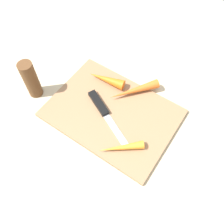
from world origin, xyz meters
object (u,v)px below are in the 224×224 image
carrot_medium (121,148)px  pepper_grinder (31,80)px  carrot_longest (134,90)px  cutting_board (112,113)px  carrot_shortest (106,79)px  knife (101,106)px

carrot_medium → pepper_grinder: bearing=-45.1°
carrot_longest → pepper_grinder: pepper_grinder is taller
cutting_board → carrot_shortest: 0.11m
cutting_board → pepper_grinder: pepper_grinder is taller
knife → carrot_shortest: bearing=140.5°
knife → carrot_shortest: carrot_shortest is taller
cutting_board → carrot_medium: 0.12m
cutting_board → carrot_shortest: size_ratio=3.15×
carrot_shortest → pepper_grinder: (-0.16, -0.15, 0.04)m
carrot_longest → carrot_medium: 0.19m
knife → carrot_shortest: 0.09m
carrot_medium → pepper_grinder: pepper_grinder is taller
carrot_shortest → pepper_grinder: pepper_grinder is taller
knife → pepper_grinder: pepper_grinder is taller
cutting_board → knife: size_ratio=1.91×
cutting_board → knife: bearing=-171.3°
cutting_board → carrot_shortest: (-0.07, 0.08, 0.02)m
carrot_medium → carrot_shortest: (-0.16, 0.16, 0.00)m
carrot_shortest → carrot_longest: bearing=178.1°
carrot_longest → carrot_medium: (0.07, -0.17, -0.00)m
carrot_shortest → knife: bearing=104.6°
carrot_longest → pepper_grinder: 0.30m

